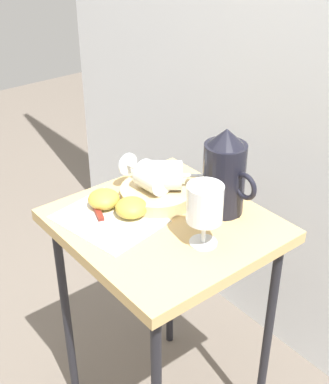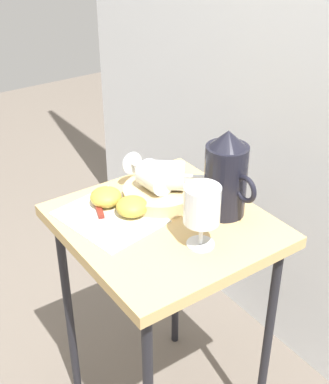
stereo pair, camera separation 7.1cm
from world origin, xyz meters
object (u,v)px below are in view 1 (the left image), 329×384
(pitcher, at_px, (224,178))
(wine_glass_tipped_near, at_px, (152,177))
(basket_tray, at_px, (157,194))
(apple_half_left, at_px, (104,199))
(knife, at_px, (100,218))
(wine_glass_tipped_far, at_px, (166,175))
(wine_glass_upright, at_px, (205,207))
(apple_half_right, at_px, (131,208))
(table, at_px, (164,246))

(pitcher, relative_size, wine_glass_tipped_near, 1.53)
(basket_tray, xyz_separation_m, wine_glass_tipped_near, (-0.00, -0.01, 0.05))
(apple_half_left, height_order, knife, apple_half_left)
(wine_glass_tipped_near, xyz_separation_m, wine_glass_tipped_far, (0.02, 0.03, 0.00))
(basket_tray, height_order, wine_glass_upright, wine_glass_upright)
(pitcher, bearing_deg, apple_half_right, -121.49)
(wine_glass_tipped_far, xyz_separation_m, apple_half_right, (0.01, -0.11, -0.05))
(wine_glass_upright, bearing_deg, wine_glass_tipped_near, 174.18)
(pitcher, bearing_deg, table, -111.09)
(apple_half_right, bearing_deg, knife, -114.26)
(pitcher, xyz_separation_m, wine_glass_tipped_near, (-0.14, -0.11, -0.02))
(table, relative_size, apple_half_right, 8.66)
(basket_tray, height_order, apple_half_right, apple_half_right)
(basket_tray, bearing_deg, apple_half_left, -112.57)
(pitcher, bearing_deg, knife, -119.67)
(table, bearing_deg, knife, -128.07)
(table, distance_m, pitcher, 0.23)
(table, height_order, basket_tray, basket_tray)
(wine_glass_tipped_near, distance_m, apple_half_left, 0.13)
(apple_half_right, bearing_deg, table, 39.15)
(pitcher, xyz_separation_m, knife, (-0.15, -0.26, -0.08))
(apple_half_right, bearing_deg, wine_glass_upright, 17.69)
(wine_glass_tipped_near, bearing_deg, wine_glass_tipped_far, 60.03)
(basket_tray, bearing_deg, pitcher, 34.08)
(wine_glass_tipped_far, bearing_deg, apple_half_left, -115.21)
(basket_tray, relative_size, apple_half_left, 2.39)
(table, bearing_deg, apple_half_right, -140.85)
(wine_glass_upright, relative_size, wine_glass_tipped_near, 1.04)
(pitcher, xyz_separation_m, wine_glass_upright, (0.07, -0.13, 0.01))
(apple_half_right, relative_size, knife, 0.40)
(wine_glass_tipped_far, relative_size, apple_half_right, 2.03)
(wine_glass_upright, relative_size, knife, 0.76)
(wine_glass_upright, distance_m, wine_glass_tipped_far, 0.21)
(wine_glass_tipped_near, bearing_deg, knife, -92.20)
(table, height_order, wine_glass_tipped_far, wine_glass_tipped_far)
(wine_glass_upright, xyz_separation_m, knife, (-0.22, -0.13, -0.09))
(wine_glass_tipped_near, bearing_deg, pitcher, 37.35)
(wine_glass_upright, relative_size, apple_half_right, 1.89)
(apple_half_right, bearing_deg, pitcher, 58.51)
(basket_tray, relative_size, knife, 0.96)
(pitcher, distance_m, wine_glass_upright, 0.15)
(wine_glass_tipped_near, bearing_deg, apple_half_right, -73.01)
(wine_glass_upright, xyz_separation_m, apple_half_left, (-0.27, -0.09, -0.07))
(table, relative_size, knife, 3.46)
(apple_half_right, bearing_deg, apple_half_left, -158.47)
(basket_tray, distance_m, pitcher, 0.19)
(basket_tray, relative_size, wine_glass_tipped_far, 1.18)
(table, bearing_deg, wine_glass_tipped_far, 139.00)
(wine_glass_tipped_far, distance_m, apple_half_right, 0.12)
(apple_half_right, bearing_deg, wine_glass_tipped_near, 106.99)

